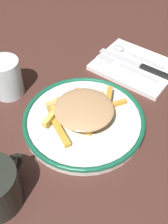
% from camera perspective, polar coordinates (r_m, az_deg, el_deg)
% --- Properties ---
extents(ground_plane, '(2.60, 2.60, 0.00)m').
position_cam_1_polar(ground_plane, '(0.60, -0.00, -2.25)').
color(ground_plane, '#452620').
extents(plate, '(0.26, 0.26, 0.02)m').
position_cam_1_polar(plate, '(0.59, -0.00, -1.59)').
color(plate, silver).
rests_on(plate, ground_plane).
extents(fries_heap, '(0.18, 0.15, 0.04)m').
position_cam_1_polar(fries_heap, '(0.57, -0.51, 0.16)').
color(fries_heap, '#F6B253').
rests_on(fries_heap, plate).
extents(napkin, '(0.17, 0.21, 0.01)m').
position_cam_1_polar(napkin, '(0.74, 10.30, 9.06)').
color(napkin, white).
rests_on(napkin, ground_plane).
extents(fork, '(0.03, 0.18, 0.01)m').
position_cam_1_polar(fork, '(0.72, 8.58, 8.84)').
color(fork, silver).
rests_on(fork, napkin).
extents(knife, '(0.03, 0.21, 0.01)m').
position_cam_1_polar(knife, '(0.73, 11.70, 9.03)').
color(knife, black).
rests_on(knife, napkin).
extents(spoon, '(0.03, 0.15, 0.01)m').
position_cam_1_polar(spoon, '(0.77, 9.10, 11.77)').
color(spoon, silver).
rests_on(spoon, napkin).
extents(water_glass, '(0.07, 0.07, 0.09)m').
position_cam_1_polar(water_glass, '(0.66, -15.52, 6.72)').
color(water_glass, silver).
rests_on(water_glass, ground_plane).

